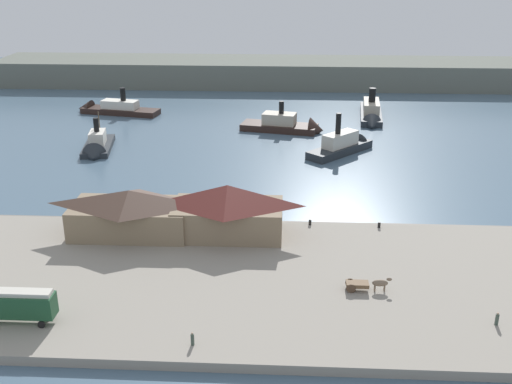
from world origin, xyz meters
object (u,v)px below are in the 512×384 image
ferry_shed_west_terminal (228,210)px  ferry_mid_harbor (111,109)px  horse_cart (366,284)px  street_tram (16,304)px  ferry_moored_west (97,147)px  ferry_shed_central_terminal (130,212)px  mooring_post_center_west (310,222)px  ferry_departing_north (345,145)px  mooring_post_west (379,225)px  pedestrian_near_west_shed (192,339)px  ferry_approaching_west (289,126)px  ferry_moored_east (371,114)px  pedestrian_standing_center (497,319)px

ferry_shed_west_terminal → ferry_mid_harbor: 86.80m
horse_cart → ferry_mid_harbor: (-58.33, 92.65, -0.85)m
street_tram → ferry_moored_west: size_ratio=0.52×
ferry_shed_central_terminal → mooring_post_center_west: size_ratio=19.79×
ferry_shed_west_terminal → ferry_shed_central_terminal: bearing=-178.6°
ferry_shed_west_terminal → horse_cart: 24.57m
mooring_post_center_west → ferry_moored_west: ferry_moored_west is taller
horse_cart → ferry_departing_north: (2.45, 61.23, -0.45)m
ferry_shed_west_terminal → mooring_post_west: ferry_shed_west_terminal is taller
mooring_post_west → ferry_mid_harbor: bearing=130.4°
pedestrian_near_west_shed → ferry_approaching_west: 90.37m
ferry_shed_central_terminal → ferry_approaching_west: bearing=69.1°
horse_cart → mooring_post_west: size_ratio=6.34×
ferry_approaching_west → mooring_post_west: bearing=-76.5°
ferry_shed_central_terminal → ferry_shed_west_terminal: ferry_shed_west_terminal is taller
ferry_shed_central_terminal → ferry_moored_west: (-18.42, 43.10, -3.57)m
mooring_post_west → mooring_post_center_west: bearing=177.6°
horse_cart → mooring_post_west: horse_cart is taller
ferry_shed_west_terminal → ferry_departing_north: bearing=65.1°
ferry_approaching_west → pedestrian_near_west_shed: bearing=-96.6°
mooring_post_center_west → ferry_mid_harbor: ferry_mid_harbor is taller
ferry_shed_west_terminal → mooring_post_west: bearing=8.9°
ferry_mid_harbor → ferry_moored_east: ferry_moored_east is taller
pedestrian_standing_center → ferry_moored_west: ferry_moored_west is taller
ferry_moored_west → ferry_departing_north: ferry_departing_north is taller
horse_cart → pedestrian_standing_center: bearing=-26.1°
mooring_post_west → ferry_departing_north: bearing=92.5°
mooring_post_center_west → ferry_shed_west_terminal: bearing=-161.9°
ferry_approaching_west → mooring_post_center_west: bearing=-86.7°
horse_cart → pedestrian_standing_center: 15.70m
ferry_shed_central_terminal → horse_cart: bearing=-24.3°
horse_cart → pedestrian_standing_center: size_ratio=3.45×
pedestrian_standing_center → ferry_mid_harbor: bearing=126.0°
ferry_shed_central_terminal → mooring_post_center_west: (27.12, 4.44, -3.07)m
ferry_departing_north → ferry_shed_west_terminal: bearing=-114.9°
mooring_post_west → ferry_mid_harbor: 96.60m
pedestrian_standing_center → ferry_moored_east: ferry_moored_east is taller
horse_cart → mooring_post_west: bearing=77.4°
ferry_shed_central_terminal → ferry_moored_west: size_ratio=1.05×
ferry_shed_west_terminal → ferry_mid_harbor: (-39.49, 77.19, -3.96)m
ferry_moored_west → ferry_approaching_west: bearing=24.3°
horse_cart → mooring_post_west: (4.28, 19.09, -0.47)m
ferry_moored_west → ferry_departing_north: bearing=3.2°
ferry_moored_east → ferry_approaching_west: size_ratio=1.16×
pedestrian_near_west_shed → ferry_moored_east: 106.95m
ferry_shed_west_terminal → horse_cart: size_ratio=2.90×
ferry_shed_central_terminal → ferry_moored_east: size_ratio=0.73×
horse_cart → pedestrian_near_west_shed: (-20.03, -12.53, -0.21)m
street_tram → pedestrian_standing_center: (54.78, 2.28, -1.66)m
ferry_departing_north → mooring_post_west: bearing=-87.5°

